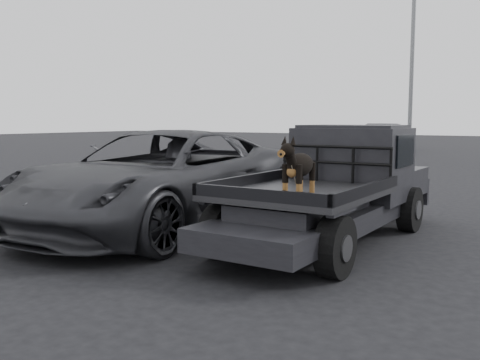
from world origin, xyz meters
The scene contains 7 objects.
ground centered at (0.00, 0.00, 0.00)m, with size 120.00×120.00×0.00m, color black.
flatbed_ute centered at (-0.72, 2.31, 0.46)m, with size 2.00×5.40×0.92m, color black, non-canonical shape.
ute_cab centered at (-0.72, 3.26, 1.36)m, with size 1.72×1.30×0.88m, color black, non-canonical shape.
headache_rack centered at (-0.72, 2.51, 1.20)m, with size 1.80×0.08×0.55m, color black, non-canonical shape.
dog centered at (-0.33, 0.49, 1.29)m, with size 0.32×0.60×0.74m, color black, non-canonical shape.
parked_suv centered at (-3.66, 1.79, 0.85)m, with size 2.83×6.15×1.71m, color #2F3034.
distant_car_a centered at (-8.02, 26.62, 0.81)m, with size 1.72×4.95×1.63m, color #4A4A4E.
Camera 1 is at (2.54, -5.25, 1.90)m, focal length 40.00 mm.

